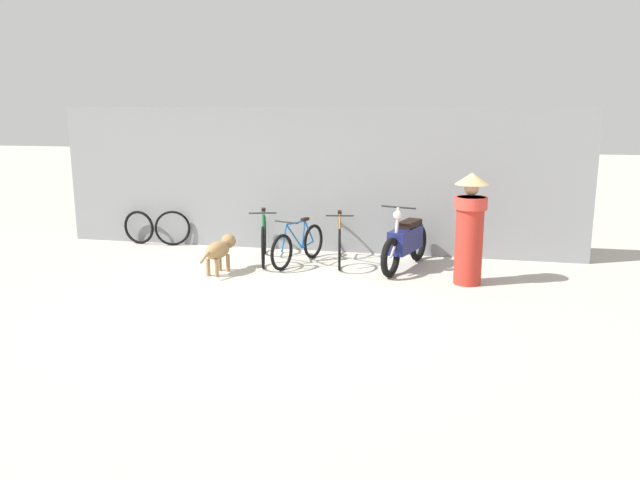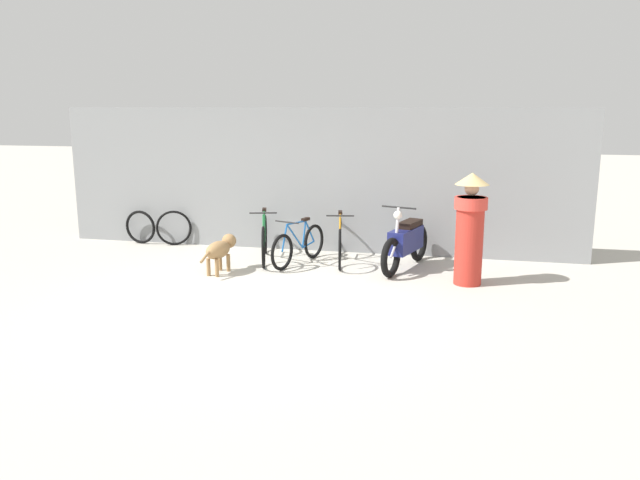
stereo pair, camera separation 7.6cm
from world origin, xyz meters
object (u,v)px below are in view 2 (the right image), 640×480
at_px(stray_dog, 221,249).
at_px(bicycle_0, 264,239).
at_px(spare_tire_right, 140,227).
at_px(motorcycle, 406,243).
at_px(spare_tire_left, 174,228).
at_px(bicycle_1, 299,245).
at_px(bicycle_2, 340,241).
at_px(person_in_robes, 470,226).

bearing_deg(stray_dog, bicycle_0, -16.55).
bearing_deg(stray_dog, spare_tire_right, 62.79).
distance_m(motorcycle, spare_tire_right, 5.34).
relative_size(bicycle_0, spare_tire_left, 2.54).
height_order(bicycle_1, stray_dog, bicycle_1).
bearing_deg(bicycle_0, spare_tire_left, -126.31).
relative_size(bicycle_0, motorcycle, 0.95).
xyz_separation_m(bicycle_0, bicycle_2, (1.32, 0.15, -0.01)).
height_order(bicycle_1, spare_tire_left, bicycle_1).
relative_size(spare_tire_left, spare_tire_right, 1.03).
height_order(spare_tire_left, spare_tire_right, spare_tire_left).
bearing_deg(bicycle_0, motorcycle, 73.24).
bearing_deg(person_in_robes, bicycle_0, -48.21).
relative_size(bicycle_1, person_in_robes, 0.90).
xyz_separation_m(bicycle_1, person_in_robes, (2.83, -0.64, 0.57)).
bearing_deg(bicycle_1, stray_dog, -34.40).
xyz_separation_m(bicycle_1, spare_tire_left, (-2.74, 0.89, 0.02)).
xyz_separation_m(bicycle_2, spare_tire_right, (-4.13, 0.63, -0.04)).
bearing_deg(bicycle_1, spare_tire_right, -85.85).
bearing_deg(bicycle_2, person_in_robes, 56.74).
bearing_deg(spare_tire_left, bicycle_1, -18.03).
relative_size(bicycle_1, bicycle_2, 0.90).
bearing_deg(bicycle_2, spare_tire_right, -109.05).
bearing_deg(bicycle_1, spare_tire_left, -89.34).
distance_m(bicycle_2, person_in_robes, 2.40).
bearing_deg(bicycle_0, bicycle_2, 80.73).
xyz_separation_m(motorcycle, spare_tire_left, (-4.56, 0.81, -0.10)).
bearing_deg(stray_dog, spare_tire_left, 52.66).
bearing_deg(person_in_robes, bicycle_2, -58.82).
relative_size(bicycle_0, bicycle_1, 1.13).
height_order(stray_dog, spare_tire_left, spare_tire_left).
xyz_separation_m(bicycle_0, motorcycle, (2.47, -0.04, 0.07)).
xyz_separation_m(spare_tire_left, spare_tire_right, (-0.72, 0.00, -0.01)).
bearing_deg(stray_dog, motorcycle, -63.90).
distance_m(bicycle_1, person_in_robes, 2.95).
relative_size(bicycle_0, stray_dog, 1.66).
height_order(person_in_robes, spare_tire_left, person_in_robes).
height_order(motorcycle, stray_dog, motorcycle).
xyz_separation_m(bicycle_2, person_in_robes, (2.16, -0.91, 0.53)).
relative_size(bicycle_1, stray_dog, 1.46).
height_order(bicycle_2, motorcycle, motorcycle).
relative_size(motorcycle, person_in_robes, 1.07).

